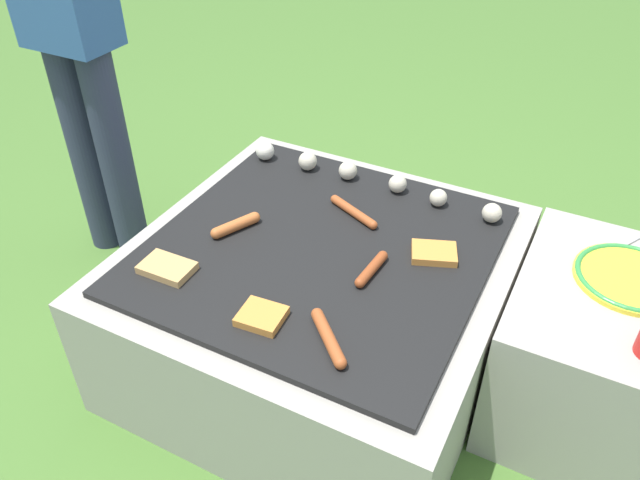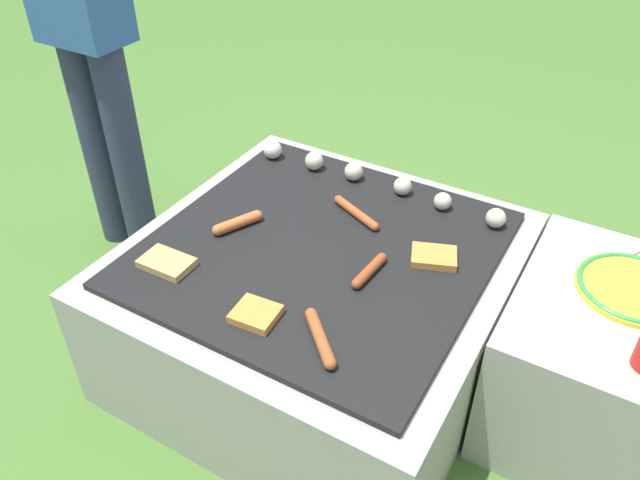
{
  "view_description": "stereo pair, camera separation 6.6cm",
  "coord_description": "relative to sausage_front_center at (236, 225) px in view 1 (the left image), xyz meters",
  "views": [
    {
      "loc": [
        0.59,
        -1.14,
        1.41
      ],
      "look_at": [
        0.0,
        0.0,
        0.43
      ],
      "focal_mm": 35.0,
      "sensor_mm": 36.0,
      "label": 1
    },
    {
      "loc": [
        0.65,
        -1.11,
        1.41
      ],
      "look_at": [
        0.0,
        0.0,
        0.43
      ],
      "focal_mm": 35.0,
      "sensor_mm": 36.0,
      "label": 2
    }
  ],
  "objects": [
    {
      "name": "ground_plane",
      "position": [
        0.23,
        0.04,
        -0.43
      ],
      "size": [
        14.0,
        14.0,
        0.0
      ],
      "primitive_type": "plane",
      "color": "#47702D"
    },
    {
      "name": "grill",
      "position": [
        0.23,
        0.04,
        -0.22
      ],
      "size": [
        0.96,
        0.96,
        0.41
      ],
      "color": "#9E998E",
      "rests_on": "ground_plane"
    },
    {
      "name": "side_ledge",
      "position": [
        0.97,
        0.21,
        -0.22
      ],
      "size": [
        0.49,
        0.58,
        0.41
      ],
      "color": "#9E998E",
      "rests_on": "ground_plane"
    },
    {
      "name": "sausage_back_right",
      "position": [
        0.41,
        -0.25,
        -0.0
      ],
      "size": [
        0.14,
        0.13,
        0.03
      ],
      "color": "#A34C23",
      "rests_on": "grill"
    },
    {
      "name": "sausage_mid_left",
      "position": [
        0.4,
        0.0,
        -0.0
      ],
      "size": [
        0.03,
        0.15,
        0.03
      ],
      "color": "#93421E",
      "rests_on": "grill"
    },
    {
      "name": "sausage_front_center",
      "position": [
        0.0,
        0.0,
        0.0
      ],
      "size": [
        0.08,
        0.14,
        0.03
      ],
      "color": "#B7602D",
      "rests_on": "grill"
    },
    {
      "name": "sausage_back_center",
      "position": [
        0.25,
        0.21,
        -0.0
      ],
      "size": [
        0.17,
        0.09,
        0.02
      ],
      "color": "#A34C23",
      "rests_on": "grill"
    },
    {
      "name": "bread_slice_center",
      "position": [
        0.51,
        0.14,
        -0.01
      ],
      "size": [
        0.14,
        0.12,
        0.02
      ],
      "color": "#D18438",
      "rests_on": "grill"
    },
    {
      "name": "bread_slice_left",
      "position": [
        -0.05,
        -0.22,
        -0.01
      ],
      "size": [
        0.13,
        0.09,
        0.02
      ],
      "color": "tan",
      "rests_on": "grill"
    },
    {
      "name": "bread_slice_right",
      "position": [
        0.24,
        -0.26,
        -0.01
      ],
      "size": [
        0.11,
        0.1,
        0.02
      ],
      "color": "#D18438",
      "rests_on": "grill"
    },
    {
      "name": "mushroom_row",
      "position": [
        0.2,
        0.37,
        0.01
      ],
      "size": [
        0.79,
        0.08,
        0.06
      ],
      "color": "silver",
      "rests_on": "grill"
    },
    {
      "name": "plate_colorful",
      "position": [
        0.97,
        0.27,
        -0.01
      ],
      "size": [
        0.27,
        0.27,
        0.02
      ],
      "color": "yellow",
      "rests_on": "side_ledge"
    },
    {
      "name": "fork_utensil",
      "position": [
        0.95,
        0.42,
        -0.01
      ],
      "size": [
        0.1,
        0.17,
        0.01
      ],
      "color": "silver",
      "rests_on": "side_ledge"
    }
  ]
}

